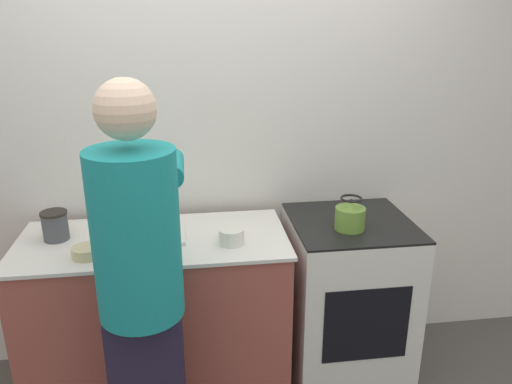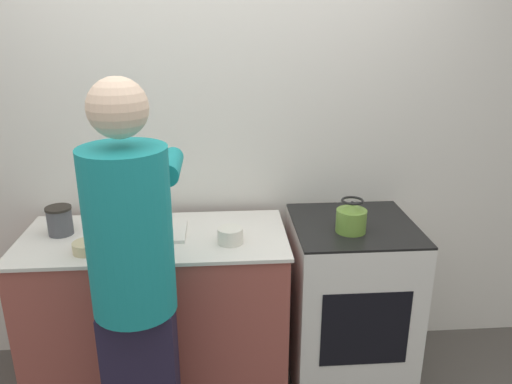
% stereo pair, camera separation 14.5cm
% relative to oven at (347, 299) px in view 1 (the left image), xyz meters
% --- Properties ---
extents(wall_back, '(8.00, 0.05, 2.60)m').
position_rel_oven_xyz_m(wall_back, '(-0.68, 0.38, 0.83)').
color(wall_back, silver).
rests_on(wall_back, ground_plane).
extents(counter, '(1.33, 0.61, 0.90)m').
position_rel_oven_xyz_m(counter, '(-1.02, -0.02, -0.01)').
color(counter, '#9E4C42').
rests_on(counter, ground_plane).
extents(oven, '(0.62, 0.62, 0.93)m').
position_rel_oven_xyz_m(oven, '(0.00, 0.00, 0.00)').
color(oven, silver).
rests_on(oven, ground_plane).
extents(person, '(0.38, 0.62, 1.74)m').
position_rel_oven_xyz_m(person, '(-1.04, -0.51, 0.49)').
color(person, '#221C33').
rests_on(person, ground_plane).
extents(cutting_board, '(0.31, 0.25, 0.02)m').
position_rel_oven_xyz_m(cutting_board, '(-1.02, 0.00, 0.45)').
color(cutting_board, silver).
rests_on(cutting_board, counter).
extents(knife, '(0.24, 0.09, 0.01)m').
position_rel_oven_xyz_m(knife, '(-1.05, -0.01, 0.46)').
color(knife, silver).
rests_on(knife, cutting_board).
extents(kettle, '(0.15, 0.15, 0.17)m').
position_rel_oven_xyz_m(kettle, '(-0.05, -0.09, 0.54)').
color(kettle, olive).
rests_on(kettle, oven).
extents(bowl_prep, '(0.12, 0.12, 0.08)m').
position_rel_oven_xyz_m(bowl_prep, '(-0.64, -0.13, 0.48)').
color(bowl_prep, silver).
rests_on(bowl_prep, counter).
extents(bowl_mixing, '(0.13, 0.13, 0.05)m').
position_rel_oven_xyz_m(bowl_mixing, '(-1.31, -0.18, 0.46)').
color(bowl_mixing, '#C6B789').
rests_on(bowl_mixing, counter).
extents(canister_jar, '(0.13, 0.13, 0.14)m').
position_rel_oven_xyz_m(canister_jar, '(-1.49, 0.04, 0.51)').
color(canister_jar, '#4C4C51').
rests_on(canister_jar, counter).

